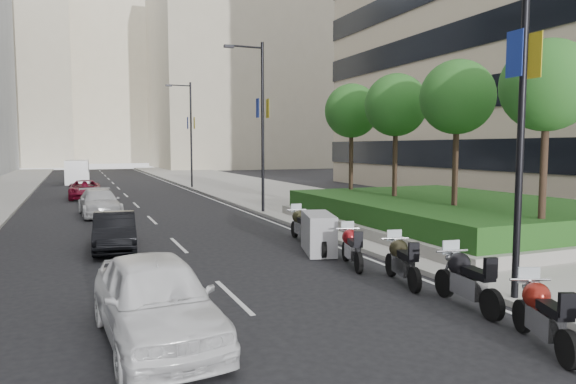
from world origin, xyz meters
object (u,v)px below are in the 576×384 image
motorcycle_2 (466,279)px  delivery_van (77,173)px  lamp_post_1 (260,118)px  motorcycle_4 (352,247)px  car_c (99,203)px  lamp_post_0 (518,79)px  motorcycle_3 (402,261)px  motorcycle_6 (301,225)px  car_b (115,231)px  car_d (85,189)px  motorcycle_1 (542,315)px  car_a (156,299)px  motorcycle_5 (318,233)px  lamp_post_2 (189,129)px

motorcycle_2 → delivery_van: (-7.77, 45.26, 0.41)m
lamp_post_1 → motorcycle_4: 13.24m
motorcycle_2 → car_c: size_ratio=0.51×
lamp_post_1 → lamp_post_0: bearing=-90.0°
motorcycle_3 → lamp_post_1: bearing=9.0°
motorcycle_4 → motorcycle_6: motorcycle_6 is taller
car_b → car_d: size_ratio=0.86×
car_c → motorcycle_1: bearing=-77.2°
motorcycle_1 → car_c: bearing=39.3°
lamp_post_1 → motorcycle_1: (-1.44, -19.13, -4.46)m
motorcycle_3 → motorcycle_2: bearing=-163.1°
motorcycle_4 → car_a: (-6.28, -3.82, 0.21)m
motorcycle_1 → car_d: car_d is taller
motorcycle_3 → motorcycle_4: motorcycle_3 is taller
lamp_post_0 → motorcycle_2: size_ratio=3.73×
lamp_post_0 → car_d: size_ratio=1.96×
lamp_post_0 → motorcycle_5: 8.22m
lamp_post_2 → delivery_van: lamp_post_2 is taller
motorcycle_3 → motorcycle_5: bearing=18.0°
motorcycle_4 → lamp_post_2: bearing=13.0°
motorcycle_5 → car_b: 7.08m
lamp_post_0 → motorcycle_1: bearing=-124.0°
lamp_post_0 → motorcycle_5: (-1.53, 6.78, -4.39)m
motorcycle_3 → car_d: car_d is taller
lamp_post_2 → car_a: lamp_post_2 is taller
car_d → motorcycle_4: bearing=-73.9°
car_b → motorcycle_5: bearing=-23.0°
motorcycle_2 → motorcycle_5: (-0.44, 6.57, 0.03)m
motorcycle_5 → motorcycle_6: bearing=7.5°
lamp_post_1 → car_a: lamp_post_1 is taller
lamp_post_0 → motorcycle_6: bearing=97.4°
lamp_post_0 → motorcycle_4: size_ratio=4.17×
motorcycle_4 → car_b: 8.32m
lamp_post_1 → motorcycle_6: lamp_post_1 is taller
car_d → delivery_van: delivery_van is taller
lamp_post_2 → motorcycle_2: lamp_post_2 is taller
motorcycle_3 → car_a: (-6.54, -1.65, 0.19)m
lamp_post_2 → car_a: bearing=-102.8°
car_c → car_d: 9.78m
lamp_post_1 → motorcycle_6: bearing=-98.4°
car_a → car_d: (-0.71, 28.64, -0.16)m
lamp_post_0 → lamp_post_2: same height
motorcycle_2 → car_c: 20.65m
motorcycle_2 → motorcycle_3: (-0.12, 2.25, -0.04)m
car_b → lamp_post_0: bearing=-47.9°
motorcycle_5 → car_c: size_ratio=0.51×
car_c → delivery_van: size_ratio=0.86×
motorcycle_6 → car_c: 12.59m
lamp_post_1 → car_a: size_ratio=1.92×
motorcycle_4 → motorcycle_5: bearing=17.3°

